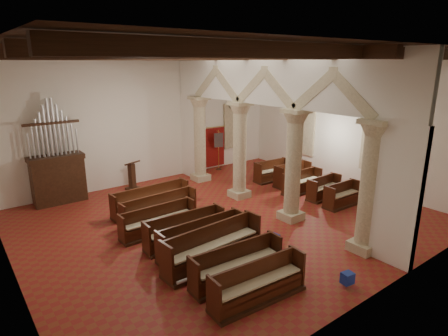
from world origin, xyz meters
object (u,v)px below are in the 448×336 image
pipe_organ (57,170)px  nave_pew_0 (258,288)px  lectern (132,178)px  aisle_pew_0 (342,198)px  processional_banner (219,156)px

pipe_organ → nave_pew_0: (2.04, -9.91, -1.04)m
lectern → aisle_pew_0: (5.91, -6.97, -0.25)m
nave_pew_0 → aisle_pew_0: bearing=24.0°
lectern → nave_pew_0: (-0.99, -9.57, -0.24)m
pipe_organ → aisle_pew_0: 11.60m
nave_pew_0 → aisle_pew_0: 7.37m
lectern → nave_pew_0: 9.62m
processional_banner → nave_pew_0: bearing=-102.5°
pipe_organ → lectern: pipe_organ is taller
pipe_organ → processional_banner: pipe_organ is taller
processional_banner → nave_pew_0: (-6.09, -9.90, -0.44)m
pipe_organ → lectern: (3.03, -0.34, -0.80)m
nave_pew_0 → aisle_pew_0: nave_pew_0 is taller
pipe_organ → lectern: bearing=-6.4°
pipe_organ → processional_banner: 8.16m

